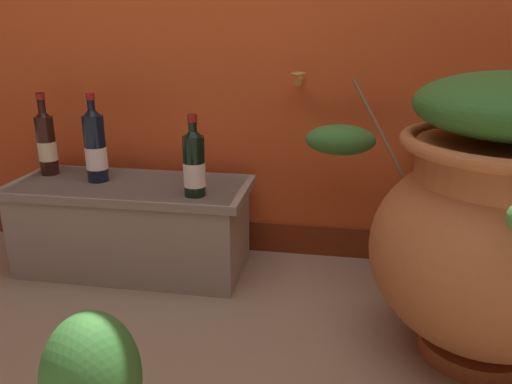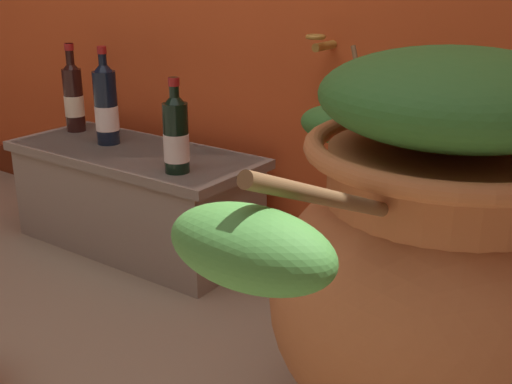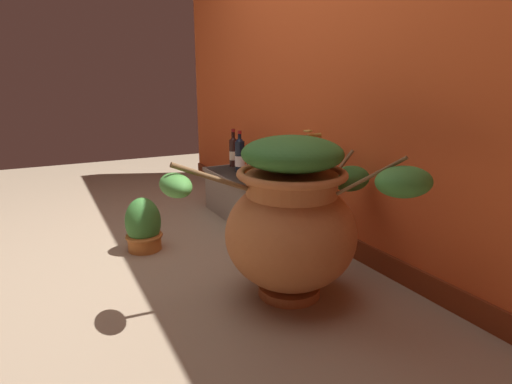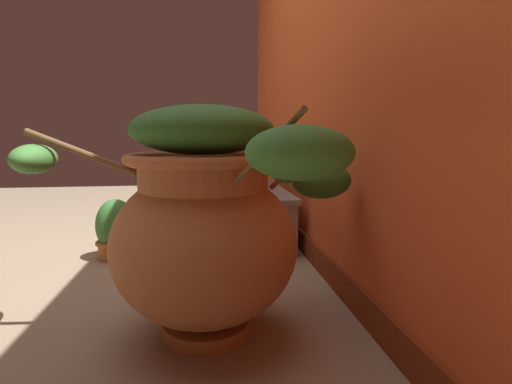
{
  "view_description": "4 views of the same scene",
  "coord_description": "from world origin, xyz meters",
  "px_view_note": "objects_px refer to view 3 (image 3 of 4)",
  "views": [
    {
      "loc": [
        0.23,
        -0.81,
        0.9
      ],
      "look_at": [
        -0.04,
        0.76,
        0.37
      ],
      "focal_mm": 35.71,
      "sensor_mm": 36.0,
      "label": 1
    },
    {
      "loc": [
        1.01,
        -0.58,
        0.93
      ],
      "look_at": [
        0.14,
        0.63,
        0.4
      ],
      "focal_mm": 46.12,
      "sensor_mm": 36.0,
      "label": 2
    },
    {
      "loc": [
        2.18,
        -0.49,
        1.02
      ],
      "look_at": [
        -0.06,
        0.7,
        0.34
      ],
      "focal_mm": 28.57,
      "sensor_mm": 36.0,
      "label": 3
    },
    {
      "loc": [
        1.89,
        0.52,
        0.69
      ],
      "look_at": [
        0.15,
        0.76,
        0.43
      ],
      "focal_mm": 26.14,
      "sensor_mm": 36.0,
      "label": 4
    }
  ],
  "objects_px": {
    "wine_bottle_left": "(233,151)",
    "wine_bottle_right": "(240,155)",
    "terracotta_urn": "(293,218)",
    "wine_bottle_middle": "(252,168)",
    "potted_shrub": "(143,227)"
  },
  "relations": [
    {
      "from": "terracotta_urn",
      "to": "wine_bottle_right",
      "type": "height_order",
      "value": "terracotta_urn"
    },
    {
      "from": "wine_bottle_left",
      "to": "wine_bottle_right",
      "type": "relative_size",
      "value": 0.96
    },
    {
      "from": "wine_bottle_left",
      "to": "potted_shrub",
      "type": "distance_m",
      "value": 1.15
    },
    {
      "from": "wine_bottle_left",
      "to": "terracotta_urn",
      "type": "bearing_deg",
      "value": -14.6
    },
    {
      "from": "terracotta_urn",
      "to": "wine_bottle_middle",
      "type": "bearing_deg",
      "value": 164.58
    },
    {
      "from": "terracotta_urn",
      "to": "wine_bottle_left",
      "type": "distance_m",
      "value": 1.57
    },
    {
      "from": "wine_bottle_left",
      "to": "wine_bottle_right",
      "type": "xyz_separation_m",
      "value": [
        0.22,
        -0.05,
        0.0
      ]
    },
    {
      "from": "wine_bottle_middle",
      "to": "potted_shrub",
      "type": "bearing_deg",
      "value": -90.8
    },
    {
      "from": "wine_bottle_right",
      "to": "potted_shrub",
      "type": "height_order",
      "value": "wine_bottle_right"
    },
    {
      "from": "wine_bottle_left",
      "to": "potted_shrub",
      "type": "relative_size",
      "value": 0.92
    },
    {
      "from": "wine_bottle_left",
      "to": "wine_bottle_middle",
      "type": "distance_m",
      "value": 0.64
    },
    {
      "from": "wine_bottle_left",
      "to": "wine_bottle_right",
      "type": "distance_m",
      "value": 0.23
    },
    {
      "from": "wine_bottle_middle",
      "to": "wine_bottle_right",
      "type": "relative_size",
      "value": 0.86
    },
    {
      "from": "wine_bottle_left",
      "to": "wine_bottle_right",
      "type": "bearing_deg",
      "value": -12.51
    },
    {
      "from": "wine_bottle_right",
      "to": "potted_shrub",
      "type": "distance_m",
      "value": 1.0
    }
  ]
}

